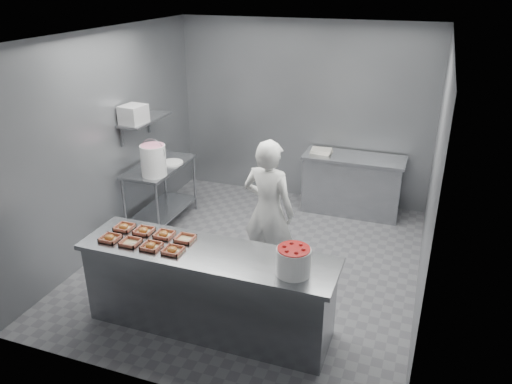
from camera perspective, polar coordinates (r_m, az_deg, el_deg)
floor at (r=6.47m, az=-0.23°, el=-7.95°), size 4.50×4.50×0.00m
ceiling at (r=5.53m, az=-0.28°, el=17.56°), size 4.50×4.50×0.00m
wall_back at (r=7.91m, az=5.39°, el=9.02°), size 4.00×0.04×2.80m
wall_left at (r=6.77m, az=-16.46°, el=5.59°), size 0.04×4.50×2.80m
wall_right at (r=5.54m, az=19.57°, el=1.20°), size 0.04×4.50×2.80m
service_counter at (r=5.18m, az=-5.45°, el=-11.03°), size 2.60×0.70×0.90m
prep_table at (r=7.32m, az=-10.83°, el=0.78°), size 0.60×1.20×0.90m
back_counter at (r=7.72m, az=10.93°, el=0.87°), size 1.50×0.60×0.90m
wall_shelf at (r=7.10m, az=-12.62°, el=8.09°), size 0.35×0.90×0.03m
tray_0 at (r=5.31m, az=-16.35°, el=-5.07°), size 0.19×0.18×0.06m
tray_1 at (r=5.18m, az=-14.14°, el=-5.59°), size 0.19×0.18×0.04m
tray_2 at (r=5.06m, az=-11.89°, el=-6.06°), size 0.19×0.18×0.06m
tray_3 at (r=4.95m, az=-9.49°, el=-6.58°), size 0.19×0.18×0.06m
tray_4 at (r=5.49m, az=-14.84°, el=-3.89°), size 0.19×0.18×0.06m
tray_5 at (r=5.37m, az=-12.70°, el=-4.33°), size 0.19×0.18×0.06m
tray_6 at (r=5.25m, az=-10.47°, el=-4.78°), size 0.19×0.18×0.06m
tray_7 at (r=5.15m, az=-8.10°, el=-5.28°), size 0.19×0.18×0.04m
worker at (r=5.78m, az=1.43°, el=-2.19°), size 0.69×0.50×1.74m
strawberry_tub at (r=4.52m, az=4.30°, el=-7.77°), size 0.31×0.31×0.26m
glaze_bucket at (r=6.78m, az=-11.64°, el=3.63°), size 0.35×0.33×0.51m
bucket_lid at (r=7.24m, az=-9.58°, el=3.33°), size 0.41×0.41×0.02m
rag at (r=7.32m, az=-10.33°, el=3.48°), size 0.16×0.14×0.02m
appliance at (r=6.86m, az=-13.83°, el=8.62°), size 0.32×0.35×0.24m
paper_stack at (r=7.63m, az=7.49°, el=4.68°), size 0.32×0.24×0.06m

